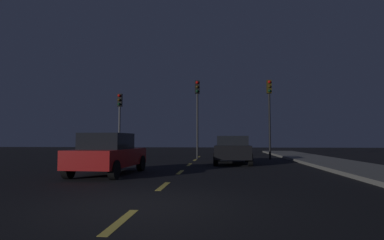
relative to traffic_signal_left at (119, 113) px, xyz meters
name	(u,v)px	position (x,y,z in m)	size (l,w,h in m)	color
ground_plane	(182,171)	(5.39, -8.16, -3.19)	(80.00, 80.00, 0.00)	black
sidewalk_curb_right	(369,170)	(12.89, -8.16, -3.11)	(3.00, 40.00, 0.15)	gray
lane_stripe_nearest	(121,221)	(5.39, -16.36, -3.18)	(0.16, 1.60, 0.01)	#EACC4C
lane_stripe_second	(163,186)	(5.39, -12.56, -3.18)	(0.16, 1.60, 0.01)	#EACC4C
lane_stripe_third	(180,172)	(5.39, -8.76, -3.18)	(0.16, 1.60, 0.01)	#EACC4C
lane_stripe_fourth	(189,165)	(5.39, -4.96, -3.18)	(0.16, 1.60, 0.01)	#EACC4C
lane_stripe_fifth	(195,160)	(5.39, -1.16, -3.18)	(0.16, 1.60, 0.01)	#EACC4C
lane_stripe_sixth	(199,157)	(5.39, 2.64, -3.18)	(0.16, 1.60, 0.01)	#EACC4C
traffic_signal_left	(119,113)	(0.00, 0.00, 0.00)	(0.32, 0.38, 4.52)	#4C4C51
traffic_signal_center	(197,104)	(5.46, 0.00, 0.54)	(0.32, 0.38, 5.36)	#2D2D30
traffic_signal_right	(269,104)	(10.31, 0.00, 0.51)	(0.32, 0.38, 5.31)	black
car_stopped_ahead	(233,149)	(7.67, -4.07, -2.42)	(2.04, 4.29, 1.50)	black
car_adjacent_lane	(108,154)	(2.81, -9.84, -2.41)	(1.98, 4.13, 1.54)	#B21919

